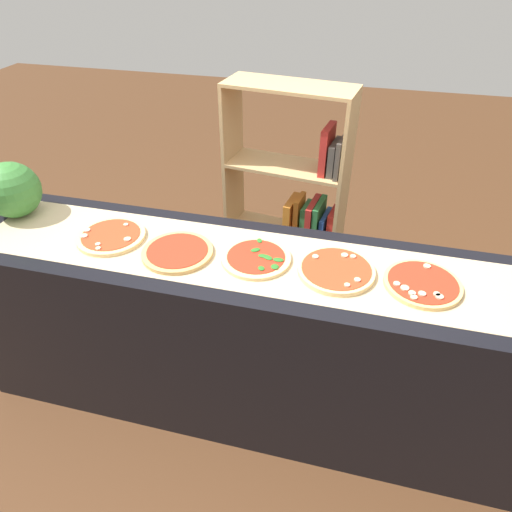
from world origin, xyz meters
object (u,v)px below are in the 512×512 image
at_px(pizza_mushroom_0, 111,237).
at_px(watermelon, 12,190).
at_px(pizza_spinach_2, 256,258).
at_px(bookshelf, 298,213).
at_px(pizza_mushroom_4, 422,284).
at_px(pizza_plain_1, 177,252).
at_px(pizza_mushroom_3, 336,270).

bearing_deg(pizza_mushroom_0, watermelon, 170.72).
distance_m(pizza_spinach_2, bookshelf, 0.98).
distance_m(pizza_mushroom_0, pizza_spinach_2, 0.66).
bearing_deg(pizza_mushroom_4, pizza_plain_1, -178.11).
height_order(pizza_mushroom_3, bookshelf, bookshelf).
xyz_separation_m(pizza_mushroom_0, pizza_mushroom_3, (0.98, -0.00, 0.00)).
bearing_deg(bookshelf, watermelon, -145.09).
distance_m(pizza_mushroom_0, watermelon, 0.54).
xyz_separation_m(pizza_mushroom_3, pizza_mushroom_4, (0.33, -0.00, -0.00)).
height_order(pizza_plain_1, pizza_mushroom_4, pizza_mushroom_4).
distance_m(pizza_mushroom_3, watermelon, 1.51).
height_order(pizza_plain_1, bookshelf, bookshelf).
height_order(pizza_mushroom_0, watermelon, watermelon).
height_order(pizza_plain_1, pizza_spinach_2, pizza_spinach_2).
bearing_deg(pizza_plain_1, pizza_mushroom_3, 3.09).
bearing_deg(bookshelf, pizza_mushroom_4, -56.51).
xyz_separation_m(pizza_mushroom_4, watermelon, (-1.83, 0.09, 0.12)).
bearing_deg(pizza_mushroom_4, bookshelf, 123.49).
bearing_deg(pizza_plain_1, bookshelf, 69.57).
bearing_deg(pizza_plain_1, pizza_spinach_2, 7.05).
height_order(pizza_mushroom_0, pizza_mushroom_4, same).
height_order(pizza_spinach_2, pizza_mushroom_4, pizza_mushroom_4).
relative_size(pizza_spinach_2, pizza_mushroom_3, 0.94).
distance_m(pizza_spinach_2, pizza_mushroom_4, 0.65).
xyz_separation_m(pizza_spinach_2, bookshelf, (0.03, 0.93, -0.32)).
bearing_deg(pizza_spinach_2, pizza_mushroom_0, -179.73).
bearing_deg(bookshelf, pizza_plain_1, -110.43).
bearing_deg(pizza_plain_1, watermelon, 171.77).
height_order(pizza_mushroom_4, bookshelf, bookshelf).
relative_size(pizza_mushroom_3, pizza_mushroom_4, 1.05).
distance_m(pizza_plain_1, bookshelf, 1.08).
distance_m(pizza_plain_1, pizza_spinach_2, 0.33).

